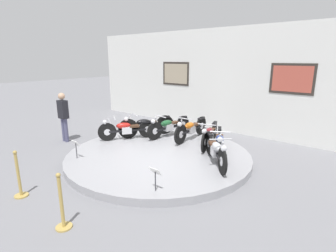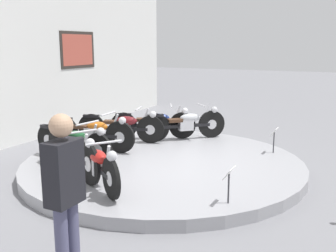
{
  "view_description": "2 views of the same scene",
  "coord_description": "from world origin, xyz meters",
  "px_view_note": "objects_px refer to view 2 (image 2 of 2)",
  "views": [
    {
      "loc": [
        4.72,
        -5.38,
        2.83
      ],
      "look_at": [
        0.22,
        0.16,
        0.98
      ],
      "focal_mm": 28.0,
      "sensor_mm": 36.0,
      "label": 1
    },
    {
      "loc": [
        -6.34,
        -3.3,
        2.33
      ],
      "look_at": [
        0.13,
        -0.03,
        0.82
      ],
      "focal_mm": 42.0,
      "sensor_mm": 36.0,
      "label": 2
    }
  ],
  "objects_px": {
    "motorcycle_black": "(72,151)",
    "info_placard_front_centre": "(274,135)",
    "info_placard_front_left": "(229,178)",
    "motorcycle_orange": "(93,131)",
    "visitor_standing": "(65,190)",
    "motorcycle_red": "(96,162)",
    "motorcycle_green": "(74,141)",
    "motorcycle_maroon": "(122,126)",
    "motorcycle_silver": "(186,123)",
    "motorcycle_blue": "(155,123)"
  },
  "relations": [
    {
      "from": "info_placard_front_centre",
      "to": "info_placard_front_left",
      "type": "bearing_deg",
      "value": 180.0
    },
    {
      "from": "motorcycle_blue",
      "to": "visitor_standing",
      "type": "bearing_deg",
      "value": -160.54
    },
    {
      "from": "motorcycle_green",
      "to": "info_placard_front_left",
      "type": "relative_size",
      "value": 3.82
    },
    {
      "from": "motorcycle_red",
      "to": "visitor_standing",
      "type": "bearing_deg",
      "value": -150.33
    },
    {
      "from": "visitor_standing",
      "to": "motorcycle_blue",
      "type": "bearing_deg",
      "value": 19.46
    },
    {
      "from": "info_placard_front_centre",
      "to": "motorcycle_red",
      "type": "bearing_deg",
      "value": 146.82
    },
    {
      "from": "motorcycle_orange",
      "to": "info_placard_front_left",
      "type": "distance_m",
      "value": 3.67
    },
    {
      "from": "motorcycle_maroon",
      "to": "visitor_standing",
      "type": "xyz_separation_m",
      "value": [
        -4.45,
        -2.27,
        0.41
      ]
    },
    {
      "from": "motorcycle_blue",
      "to": "info_placard_front_left",
      "type": "height_order",
      "value": "motorcycle_blue"
    },
    {
      "from": "motorcycle_silver",
      "to": "motorcycle_maroon",
      "type": "bearing_deg",
      "value": 126.65
    },
    {
      "from": "motorcycle_red",
      "to": "motorcycle_orange",
      "type": "distance_m",
      "value": 2.15
    },
    {
      "from": "motorcycle_silver",
      "to": "motorcycle_green",
      "type": "bearing_deg",
      "value": 155.13
    },
    {
      "from": "motorcycle_black",
      "to": "motorcycle_green",
      "type": "bearing_deg",
      "value": 38.19
    },
    {
      "from": "motorcycle_red",
      "to": "info_placard_front_centre",
      "type": "xyz_separation_m",
      "value": [
        3.12,
        -2.04,
        -0.0
      ]
    },
    {
      "from": "motorcycle_green",
      "to": "motorcycle_black",
      "type": "bearing_deg",
      "value": -141.81
    },
    {
      "from": "motorcycle_black",
      "to": "motorcycle_silver",
      "type": "distance_m",
      "value": 3.18
    },
    {
      "from": "motorcycle_black",
      "to": "info_placard_front_centre",
      "type": "height_order",
      "value": "motorcycle_black"
    },
    {
      "from": "info_placard_front_left",
      "to": "info_placard_front_centre",
      "type": "distance_m",
      "value": 2.88
    },
    {
      "from": "motorcycle_green",
      "to": "motorcycle_orange",
      "type": "bearing_deg",
      "value": 12.49
    },
    {
      "from": "motorcycle_blue",
      "to": "info_placard_front_left",
      "type": "relative_size",
      "value": 3.42
    },
    {
      "from": "motorcycle_black",
      "to": "visitor_standing",
      "type": "xyz_separation_m",
      "value": [
        -2.2,
        -1.79,
        0.38
      ]
    },
    {
      "from": "motorcycle_black",
      "to": "info_placard_front_centre",
      "type": "distance_m",
      "value": 3.95
    },
    {
      "from": "motorcycle_green",
      "to": "info_placard_front_left",
      "type": "xyz_separation_m",
      "value": [
        -0.62,
        -3.2,
        -0.01
      ]
    },
    {
      "from": "motorcycle_black",
      "to": "motorcycle_blue",
      "type": "relative_size",
      "value": 1.05
    },
    {
      "from": "motorcycle_blue",
      "to": "motorcycle_silver",
      "type": "distance_m",
      "value": 0.72
    },
    {
      "from": "motorcycle_black",
      "to": "info_placard_front_centre",
      "type": "bearing_deg",
      "value": -43.48
    },
    {
      "from": "info_placard_front_left",
      "to": "visitor_standing",
      "type": "relative_size",
      "value": 0.3
    },
    {
      "from": "motorcycle_maroon",
      "to": "info_placard_front_centre",
      "type": "xyz_separation_m",
      "value": [
        0.62,
        -3.2,
        -0.01
      ]
    },
    {
      "from": "motorcycle_green",
      "to": "motorcycle_maroon",
      "type": "distance_m",
      "value": 1.63
    },
    {
      "from": "motorcycle_maroon",
      "to": "info_placard_front_centre",
      "type": "bearing_deg",
      "value": -79.08
    },
    {
      "from": "motorcycle_orange",
      "to": "visitor_standing",
      "type": "relative_size",
      "value": 1.17
    },
    {
      "from": "motorcycle_green",
      "to": "motorcycle_maroon",
      "type": "xyz_separation_m",
      "value": [
        1.63,
        0.0,
        -0.0
      ]
    },
    {
      "from": "motorcycle_green",
      "to": "info_placard_front_left",
      "type": "height_order",
      "value": "motorcycle_green"
    },
    {
      "from": "motorcycle_orange",
      "to": "visitor_standing",
      "type": "distance_m",
      "value": 4.4
    },
    {
      "from": "motorcycle_green",
      "to": "motorcycle_orange",
      "type": "distance_m",
      "value": 0.84
    },
    {
      "from": "visitor_standing",
      "to": "motorcycle_orange",
      "type": "bearing_deg",
      "value": 34.05
    },
    {
      "from": "motorcycle_orange",
      "to": "visitor_standing",
      "type": "bearing_deg",
      "value": -145.95
    },
    {
      "from": "motorcycle_orange",
      "to": "info_placard_front_left",
      "type": "relative_size",
      "value": 3.9
    },
    {
      "from": "motorcycle_red",
      "to": "motorcycle_orange",
      "type": "xyz_separation_m",
      "value": [
        1.68,
        1.34,
        0.02
      ]
    },
    {
      "from": "info_placard_front_left",
      "to": "motorcycle_black",
      "type": "bearing_deg",
      "value": 89.77
    },
    {
      "from": "motorcycle_red",
      "to": "motorcycle_maroon",
      "type": "bearing_deg",
      "value": 24.98
    },
    {
      "from": "motorcycle_red",
      "to": "info_placard_front_centre",
      "type": "bearing_deg",
      "value": -33.18
    },
    {
      "from": "motorcycle_orange",
      "to": "info_placard_front_centre",
      "type": "bearing_deg",
      "value": -66.99
    },
    {
      "from": "motorcycle_maroon",
      "to": "motorcycle_black",
      "type": "bearing_deg",
      "value": -167.83
    },
    {
      "from": "motorcycle_maroon",
      "to": "motorcycle_silver",
      "type": "height_order",
      "value": "motorcycle_silver"
    },
    {
      "from": "info_placard_front_left",
      "to": "info_placard_front_centre",
      "type": "relative_size",
      "value": 1.0
    },
    {
      "from": "motorcycle_red",
      "to": "info_placard_front_left",
      "type": "relative_size",
      "value": 3.2
    },
    {
      "from": "motorcycle_red",
      "to": "motorcycle_silver",
      "type": "xyz_separation_m",
      "value": [
        3.36,
        0.01,
        0.01
      ]
    },
    {
      "from": "info_placard_front_left",
      "to": "visitor_standing",
      "type": "xyz_separation_m",
      "value": [
        -2.19,
        0.93,
        0.41
      ]
    },
    {
      "from": "motorcycle_black",
      "to": "motorcycle_blue",
      "type": "height_order",
      "value": "motorcycle_black"
    }
  ]
}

